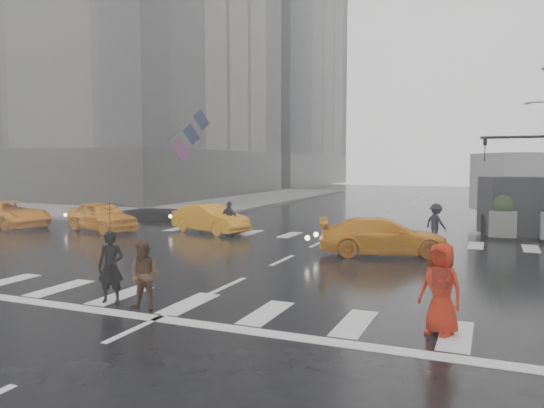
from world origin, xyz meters
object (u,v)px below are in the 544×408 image
at_px(pedestrian_orange, 441,289).
at_px(taxi_mid, 210,218).
at_px(box_truck, 512,189).
at_px(pedestrian_brown, 144,275).
at_px(taxi_front, 102,216).

height_order(pedestrian_orange, taxi_mid, pedestrian_orange).
bearing_deg(box_truck, pedestrian_brown, -132.31).
distance_m(pedestrian_brown, box_truck, 20.51).
relative_size(pedestrian_brown, taxi_mid, 0.38).
bearing_deg(pedestrian_orange, taxi_mid, 159.60).
relative_size(pedestrian_orange, box_truck, 0.25).
height_order(pedestrian_brown, box_truck, box_truck).
height_order(pedestrian_brown, taxi_front, pedestrian_brown).
height_order(pedestrian_brown, pedestrian_orange, pedestrian_orange).
bearing_deg(pedestrian_brown, box_truck, 59.70).
relative_size(taxi_front, box_truck, 0.60).
xyz_separation_m(pedestrian_brown, box_truck, (8.13, 18.79, 1.24)).
distance_m(pedestrian_brown, taxi_front, 14.75).
height_order(taxi_front, taxi_mid, taxi_front).
xyz_separation_m(pedestrian_orange, taxi_mid, (-11.49, 11.32, -0.23)).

